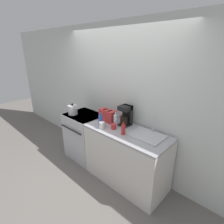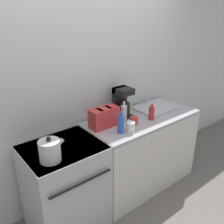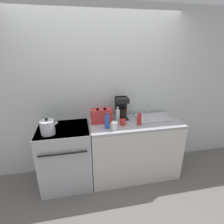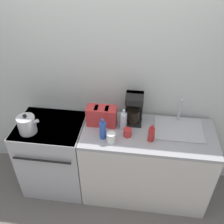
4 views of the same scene
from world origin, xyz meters
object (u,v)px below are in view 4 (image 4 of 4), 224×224
Objects in this scene: coffee_maker at (134,108)px; bottle_red at (151,134)px; kettle at (27,125)px; cup_red at (128,132)px; bottle_blue at (103,130)px; stove at (55,155)px; bottle_clear at (123,121)px; cup_white at (111,138)px; toaster at (102,116)px.

bottle_red is at bearing -56.54° from coffee_maker.
kettle is at bearing -178.38° from bottle_red.
cup_red is at bearing 170.64° from bottle_red.
kettle is 0.78m from bottle_blue.
stove is 11.20× the size of cup_red.
coffee_maker is at bearing 80.16° from cup_red.
bottle_clear is (0.19, 0.17, 0.00)m from bottle_blue.
coffee_maker is 0.43m from cup_white.
stove is 0.80m from toaster.
bottle_blue is at bearing -132.69° from coffee_maker.
toaster is 0.33m from cup_red.
toaster is 0.31m from cup_white.
bottle_clear is at bearing 41.15° from bottle_blue.
toaster is 0.22m from bottle_blue.
kettle is 1.12m from coffee_maker.
bottle_clear is at bearing -11.75° from toaster.
cup_white is at bearing -30.53° from bottle_blue.
cup_white is at bearing -114.15° from bottle_clear.
toaster is at bearing -163.92° from coffee_maker.
coffee_maker is 3.20× the size of cup_white.
bottle_red is 1.77× the size of cup_white.
coffee_maker is at bearing 16.97° from kettle.
bottle_red is (1.09, -0.10, 0.54)m from stove.
kettle is at bearing -163.03° from coffee_maker.
bottle_red is at bearing 1.62° from kettle.
toaster reaches higher than cup_red.
stove is 0.97m from bottle_clear.
bottle_red is at bearing -9.36° from cup_red.
bottle_blue is 0.48m from bottle_red.
kettle is 0.95× the size of bottle_clear.
cup_white is (0.87, -0.04, -0.04)m from kettle.
coffee_maker is 0.36m from bottle_red.
cup_white is at bearing -63.01° from toaster.
coffee_maker reaches higher than toaster.
stove is 0.83m from bottle_blue.
kettle is at bearing -175.84° from cup_red.
bottle_blue is 0.26m from cup_red.
bottle_blue reaches higher than stove.
cup_red is at bearing 13.85° from bottle_blue.
coffee_maker reaches higher than kettle.
toaster reaches higher than bottle_red.
toaster is at bearing 101.96° from bottle_blue.
bottle_blue is (0.78, 0.01, 0.00)m from kettle.
cup_red reaches higher than stove.
bottle_red is (0.48, 0.02, -0.02)m from bottle_blue.
kettle is at bearing -169.45° from bottle_clear.
bottle_clear is 1.26× the size of bottle_red.
cup_white is at bearing -2.60° from kettle.
cup_white reaches higher than cup_red.
toaster is 0.24m from bottle_clear.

